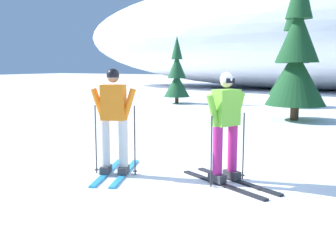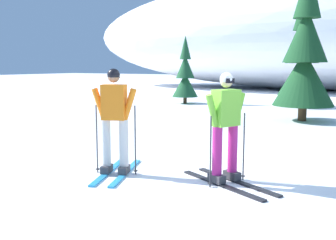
% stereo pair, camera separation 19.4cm
% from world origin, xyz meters
% --- Properties ---
extents(ground_plane, '(120.00, 120.00, 0.00)m').
position_xyz_m(ground_plane, '(0.00, 0.00, 0.00)').
color(ground_plane, white).
extents(skier_lime_jacket, '(1.75, 1.14, 1.70)m').
position_xyz_m(skier_lime_jacket, '(0.00, -0.34, 0.88)').
color(skier_lime_jacket, black).
rests_on(skier_lime_jacket, ground).
extents(skier_orange_jacket, '(0.95, 1.71, 1.76)m').
position_xyz_m(skier_orange_jacket, '(-1.75, -0.81, 0.91)').
color(skier_orange_jacket, '#2893CC').
rests_on(skier_orange_jacket, ground).
extents(pine_tree_far_left, '(1.22, 1.22, 3.17)m').
position_xyz_m(pine_tree_far_left, '(-6.28, 10.53, 1.33)').
color(pine_tree_far_left, '#47301E').
rests_on(pine_tree_far_left, ground).
extents(pine_tree_center_left, '(1.93, 1.93, 5.01)m').
position_xyz_m(pine_tree_center_left, '(-1.24, 11.67, 2.09)').
color(pine_tree_center_left, '#47301E').
rests_on(pine_tree_center_left, ground).
extents(pine_tree_center, '(1.94, 1.94, 5.01)m').
position_xyz_m(pine_tree_center, '(-0.30, 7.25, 2.10)').
color(pine_tree_center, '#47301E').
rests_on(pine_tree_center, ground).
extents(snow_ridge_background, '(38.34, 16.07, 8.41)m').
position_xyz_m(snow_ridge_background, '(-2.39, 24.75, 4.20)').
color(snow_ridge_background, white).
rests_on(snow_ridge_background, ground).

